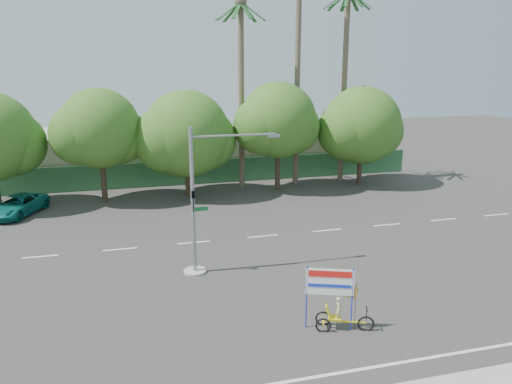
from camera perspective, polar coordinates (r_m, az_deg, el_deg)
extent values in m
plane|color=#33302D|center=(21.44, 1.39, -12.64)|extent=(120.00, 120.00, 0.00)
cube|color=#336B3D|center=(41.07, -7.02, 2.27)|extent=(38.00, 0.08, 2.00)
cube|color=beige|center=(45.17, -20.58, 3.87)|extent=(12.00, 8.00, 4.00)
cube|color=beige|center=(46.91, 1.91, 4.95)|extent=(14.00, 8.00, 3.60)
sphere|color=#255619|center=(37.65, -25.96, 4.99)|extent=(4.32, 4.32, 4.32)
cylinder|color=#473828|center=(37.15, -17.05, 1.74)|extent=(0.40, 0.40, 3.74)
sphere|color=#255619|center=(36.56, -17.45, 6.94)|extent=(5.60, 5.60, 5.60)
sphere|color=#255619|center=(36.90, -15.40, 6.22)|extent=(4.03, 4.03, 4.03)
sphere|color=#255619|center=(36.44, -19.41, 6.21)|extent=(4.26, 4.26, 4.26)
cylinder|color=#473828|center=(37.42, -7.82, 2.01)|extent=(0.40, 0.40, 3.30)
sphere|color=#255619|center=(36.87, -7.98, 6.56)|extent=(6.40, 6.40, 6.40)
sphere|color=#255619|center=(37.44, -5.81, 5.94)|extent=(4.61, 4.61, 4.61)
sphere|color=#255619|center=(36.52, -10.17, 5.92)|extent=(4.86, 4.86, 4.86)
cylinder|color=#473828|center=(38.80, 2.48, 3.03)|extent=(0.40, 0.40, 3.87)
sphere|color=#255619|center=(38.23, 2.54, 8.20)|extent=(5.80, 5.80, 5.80)
sphere|color=#255619|center=(39.00, 4.25, 7.40)|extent=(4.18, 4.18, 4.18)
sphere|color=#255619|center=(37.67, 0.74, 7.58)|extent=(4.41, 4.41, 4.41)
cylinder|color=#473828|center=(41.44, 11.78, 3.19)|extent=(0.40, 0.40, 3.43)
sphere|color=#255619|center=(40.94, 12.01, 7.47)|extent=(6.20, 6.20, 6.20)
sphere|color=#255619|center=(41.91, 13.50, 6.79)|extent=(4.46, 4.46, 4.46)
sphere|color=#255619|center=(40.15, 10.35, 6.96)|extent=(4.71, 4.71, 4.71)
cylinder|color=#70604C|center=(40.05, 4.74, 12.84)|extent=(0.44, 0.44, 17.00)
cylinder|color=#70604C|center=(41.61, 10.01, 11.37)|extent=(0.44, 0.44, 15.00)
cube|color=#1C4C21|center=(42.17, 11.70, 20.65)|extent=(1.91, 0.28, 1.36)
cube|color=#1C4C21|center=(42.62, 11.03, 20.62)|extent=(1.65, 1.44, 1.36)
cube|color=#1C4C21|center=(42.68, 10.11, 20.65)|extent=(0.61, 1.93, 1.36)
cube|color=#1C4C21|center=(42.32, 9.35, 20.73)|extent=(1.20, 1.80, 1.36)
cube|color=#1C4C21|center=(41.70, 9.08, 20.83)|extent=(1.89, 0.92, 1.36)
cylinder|color=#70604C|center=(38.87, -1.68, 10.61)|extent=(0.44, 0.44, 14.00)
sphere|color=#70604C|center=(38.97, -1.77, 20.93)|extent=(0.90, 0.90, 0.90)
cube|color=#1C4C21|center=(39.13, -0.33, 19.94)|extent=(1.91, 0.28, 1.36)
cube|color=#1C4C21|center=(39.66, -0.89, 19.87)|extent=(1.65, 1.44, 1.36)
cube|color=#1C4C21|center=(39.85, -1.84, 19.84)|extent=(0.61, 1.93, 1.36)
cube|color=#1C4C21|center=(39.60, -2.75, 19.86)|extent=(1.20, 1.80, 1.36)
cube|color=#1C4C21|center=(39.03, -3.22, 19.93)|extent=(1.89, 0.92, 1.36)
cube|color=#1C4C21|center=(38.40, -3.01, 20.01)|extent=(1.89, 0.92, 1.36)
cube|color=#1C4C21|center=(38.01, -2.20, 20.08)|extent=(1.20, 1.80, 1.36)
cube|color=#1C4C21|center=(38.05, -1.16, 20.08)|extent=(0.61, 1.93, 1.36)
cube|color=#1C4C21|center=(38.49, -0.43, 20.02)|extent=(1.65, 1.44, 1.36)
cylinder|color=gray|center=(24.49, -6.97, -8.96)|extent=(1.10, 1.10, 0.10)
cylinder|color=gray|center=(23.31, -7.24, -1.18)|extent=(0.18, 0.18, 7.00)
cylinder|color=gray|center=(23.00, -2.52, 6.49)|extent=(4.00, 0.10, 0.10)
cube|color=gray|center=(23.49, 2.04, 6.42)|extent=(0.55, 0.20, 0.12)
imported|color=black|center=(23.08, -7.17, -1.09)|extent=(0.16, 0.20, 1.00)
cube|color=#14662D|center=(23.46, -6.36, -1.94)|extent=(0.70, 0.04, 0.18)
torus|color=black|center=(19.85, 12.44, -14.50)|extent=(0.62, 0.30, 0.64)
torus|color=black|center=(19.97, 7.67, -14.14)|extent=(0.58, 0.28, 0.59)
torus|color=black|center=(19.51, 7.70, -14.88)|extent=(0.58, 0.28, 0.59)
cube|color=yellow|center=(19.75, 10.08, -14.35)|extent=(1.51, 0.63, 0.06)
cube|color=yellow|center=(19.73, 7.69, -14.46)|extent=(0.26, 0.55, 0.05)
cube|color=yellow|center=(19.66, 8.97, -14.00)|extent=(0.58, 0.54, 0.06)
cube|color=yellow|center=(19.52, 8.24, -13.31)|extent=(0.34, 0.44, 0.51)
cylinder|color=black|center=(19.67, 12.51, -13.55)|extent=(0.04, 0.04, 0.52)
cube|color=black|center=(19.55, 12.55, -12.90)|extent=(0.19, 0.41, 0.04)
imported|color=#CCB284|center=(19.50, 9.44, -13.09)|extent=(0.36, 0.43, 1.01)
cylinder|color=blue|center=(19.26, 5.79, -11.85)|extent=(0.07, 0.07, 2.53)
cylinder|color=blue|center=(19.33, 10.91, -11.95)|extent=(0.07, 0.07, 2.53)
cube|color=white|center=(18.99, 8.43, -10.14)|extent=(1.68, 0.69, 1.03)
cube|color=red|center=(18.83, 8.47, -9.28)|extent=(1.49, 0.59, 0.24)
cube|color=blue|center=(19.02, 8.42, -10.57)|extent=(1.49, 0.59, 0.13)
cylinder|color=black|center=(19.47, 11.30, -12.69)|extent=(0.02, 0.02, 1.97)
cube|color=red|center=(19.17, 10.39, -11.07)|extent=(0.78, 0.32, 0.62)
imported|color=#0F6B62|center=(36.28, -25.60, -1.38)|extent=(3.88, 5.15, 1.30)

